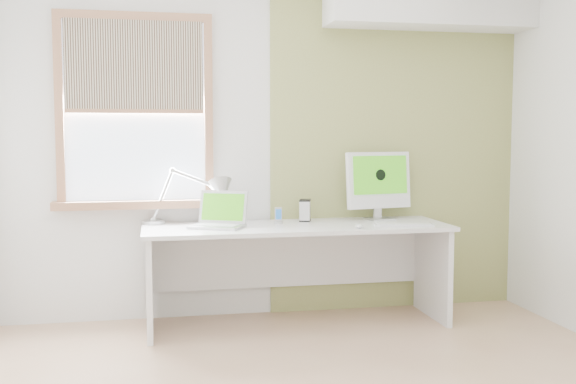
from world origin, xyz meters
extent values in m
cube|color=white|center=(0.00, 1.76, 1.30)|extent=(4.00, 0.02, 2.60)
cube|color=white|center=(0.00, -1.76, 1.30)|extent=(4.00, 0.02, 2.60)
cube|color=#94924F|center=(1.00, 1.74, 1.30)|extent=(2.00, 0.02, 2.60)
cube|color=white|center=(1.20, 1.57, 2.40)|extent=(1.60, 0.40, 0.42)
cube|color=#A56F4E|center=(-1.53, 1.72, 1.55)|extent=(0.06, 0.06, 1.42)
cube|color=#A56F4E|center=(-0.47, 1.72, 1.55)|extent=(0.06, 0.06, 1.42)
cube|color=#A56F4E|center=(-1.00, 1.72, 2.23)|extent=(1.00, 0.06, 0.06)
cube|color=#A56F4E|center=(-1.00, 1.70, 0.87)|extent=(1.20, 0.14, 0.06)
cube|color=#D1E2F9|center=(-1.00, 1.74, 1.55)|extent=(1.00, 0.01, 1.30)
cube|color=beige|center=(-1.00, 1.70, 1.88)|extent=(0.98, 0.02, 0.65)
cube|color=#A56F4E|center=(-1.00, 1.70, 1.55)|extent=(0.98, 0.03, 0.03)
cube|color=silver|center=(0.13, 1.38, 0.71)|extent=(2.20, 0.70, 0.03)
cube|color=silver|center=(-0.92, 1.38, 0.35)|extent=(0.04, 0.64, 0.70)
cube|color=silver|center=(1.18, 1.38, 0.35)|extent=(0.04, 0.64, 0.70)
cube|color=silver|center=(0.13, 1.70, 0.45)|extent=(2.08, 0.02, 0.48)
cylinder|color=#B1B4B6|center=(-0.89, 1.66, 0.74)|extent=(0.20, 0.20, 0.02)
sphere|color=#B1B4B6|center=(-0.89, 1.66, 0.76)|extent=(0.06, 0.06, 0.05)
cylinder|color=#B1B4B6|center=(-0.81, 1.65, 0.94)|extent=(0.17, 0.05, 0.37)
sphere|color=#B1B4B6|center=(-0.74, 1.64, 1.12)|extent=(0.05, 0.05, 0.04)
cylinder|color=#B1B4B6|center=(-0.58, 1.59, 1.06)|extent=(0.33, 0.13, 0.14)
sphere|color=#B1B4B6|center=(-0.43, 1.54, 1.00)|extent=(0.05, 0.05, 0.04)
cone|color=#B1B4B6|center=(-0.40, 1.54, 0.97)|extent=(0.24, 0.28, 0.22)
cube|color=#B1B4B6|center=(-0.45, 1.35, 0.74)|extent=(0.43, 0.38, 0.02)
cube|color=#B2B5B7|center=(-0.45, 1.35, 0.75)|extent=(0.34, 0.27, 0.00)
cube|color=#B1B4B6|center=(-0.39, 1.47, 0.86)|extent=(0.35, 0.23, 0.23)
cube|color=#358611|center=(-0.39, 1.46, 0.86)|extent=(0.30, 0.19, 0.19)
cylinder|color=#B1B4B6|center=(0.01, 1.48, 0.74)|extent=(0.07, 0.07, 0.02)
cube|color=#B1B4B6|center=(0.01, 1.48, 0.80)|extent=(0.05, 0.01, 0.10)
cube|color=#194C99|center=(0.01, 1.48, 0.80)|extent=(0.04, 0.00, 0.07)
cube|color=#B1B4B6|center=(0.24, 1.59, 0.81)|extent=(0.11, 0.14, 0.16)
cube|color=black|center=(0.24, 1.59, 0.89)|extent=(0.11, 0.14, 0.01)
cube|color=black|center=(0.24, 1.59, 0.74)|extent=(0.11, 0.14, 0.01)
cube|color=#B1B4B6|center=(0.82, 1.56, 0.74)|extent=(0.22, 0.21, 0.01)
cube|color=#B1B4B6|center=(0.81, 1.59, 0.83)|extent=(0.07, 0.03, 0.17)
cube|color=white|center=(0.81, 1.58, 1.03)|extent=(0.53, 0.19, 0.43)
cube|color=#358611|center=(0.82, 1.55, 1.07)|extent=(0.46, 0.12, 0.29)
cylinder|color=black|center=(0.82, 1.55, 1.07)|extent=(0.09, 0.03, 0.09)
cube|color=white|center=(0.87, 1.19, 0.74)|extent=(0.43, 0.18, 0.02)
cube|color=white|center=(0.87, 1.19, 0.75)|extent=(0.40, 0.15, 0.00)
ellipsoid|color=white|center=(0.53, 1.15, 0.74)|extent=(0.08, 0.11, 0.03)
camera|label=1|loc=(-0.88, -3.35, 1.39)|focal=42.17mm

